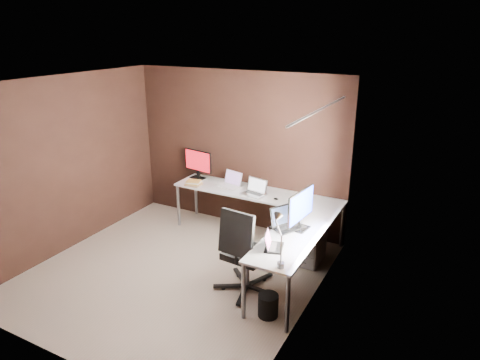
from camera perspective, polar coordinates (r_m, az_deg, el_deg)
name	(u,v)px	position (r m, az deg, el deg)	size (l,w,h in m)	color
room	(196,186)	(5.22, -5.86, -0.77)	(3.60, 3.60, 2.50)	tan
desk	(266,210)	(6.01, 3.47, -4.05)	(2.65, 2.25, 0.73)	white
drawer_pedestal	(307,240)	(6.07, 8.92, -7.94)	(0.42, 0.50, 0.60)	white
monitor_left	(198,163)	(7.06, -5.63, 2.31)	(0.54, 0.19, 0.47)	black
monitor_right	(301,208)	(5.28, 8.13, -3.65)	(0.18, 0.62, 0.51)	black
laptop_white	(231,183)	(6.74, -1.20, -0.39)	(0.39, 0.31, 0.23)	white
laptop_silver	(255,191)	(6.42, 1.98, -1.45)	(0.39, 0.31, 0.23)	silver
laptop_black_big	(286,223)	(5.41, 6.20, -5.66)	(0.44, 0.48, 0.26)	black
laptop_black_small	(272,245)	(4.90, 4.25, -8.58)	(0.27, 0.32, 0.19)	black
book_stack	(194,183)	(6.81, -6.22, -0.40)	(0.26, 0.22, 0.08)	#957050
mouse_left	(194,183)	(6.89, -6.12, -0.36)	(0.08, 0.05, 0.03)	black
mouse_corner	(276,199)	(6.23, 4.82, -2.52)	(0.08, 0.05, 0.03)	black
desk_lamp	(278,233)	(4.47, 5.11, -7.02)	(0.19, 0.22, 0.57)	slate
office_chair	(245,267)	(5.33, 0.68, -11.51)	(0.63, 0.63, 1.12)	black
wastebasket	(268,305)	(5.03, 3.77, -16.34)	(0.23, 0.23, 0.27)	black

